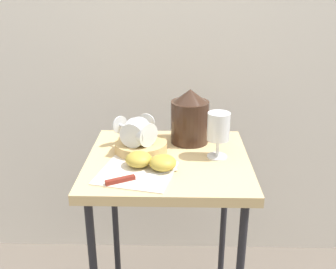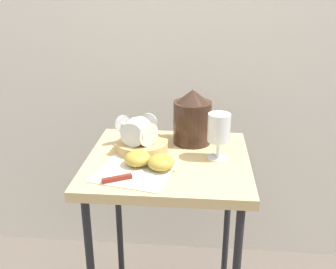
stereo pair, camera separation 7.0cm
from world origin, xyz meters
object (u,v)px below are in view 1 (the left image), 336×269
(basket_tray, at_px, (141,147))
(wine_glass_upright, at_px, (218,129))
(wine_glass_tipped_near, at_px, (136,132))
(wine_glass_tipped_far, at_px, (139,132))
(knife, at_px, (132,178))
(apple_half_right, at_px, (163,163))
(pitcher, at_px, (190,121))
(table, at_px, (168,181))
(apple_half_left, at_px, (139,159))

(basket_tray, relative_size, wine_glass_upright, 1.15)
(basket_tray, bearing_deg, wine_glass_tipped_near, -137.09)
(wine_glass_tipped_far, bearing_deg, knife, -91.94)
(apple_half_right, bearing_deg, wine_glass_tipped_far, 122.37)
(basket_tray, xyz_separation_m, wine_glass_tipped_near, (-0.01, -0.01, 0.06))
(wine_glass_upright, distance_m, wine_glass_tipped_far, 0.25)
(pitcher, bearing_deg, wine_glass_tipped_near, -149.94)
(wine_glass_tipped_far, bearing_deg, basket_tray, 77.89)
(table, distance_m, wine_glass_upright, 0.24)
(pitcher, height_order, wine_glass_tipped_near, pitcher)
(pitcher, bearing_deg, table, -117.78)
(apple_half_left, bearing_deg, basket_tray, 91.61)
(wine_glass_upright, distance_m, apple_half_right, 0.21)
(wine_glass_tipped_far, height_order, knife, wine_glass_tipped_far)
(pitcher, height_order, knife, pitcher)
(table, relative_size, wine_glass_upright, 4.98)
(basket_tray, relative_size, wine_glass_tipped_near, 1.11)
(wine_glass_tipped_near, bearing_deg, table, -19.28)
(basket_tray, bearing_deg, apple_half_right, -60.78)
(table, relative_size, wine_glass_tipped_near, 4.81)
(pitcher, bearing_deg, apple_half_left, -127.97)
(apple_half_left, relative_size, apple_half_right, 1.00)
(basket_tray, bearing_deg, pitcher, 28.83)
(wine_glass_tipped_near, bearing_deg, wine_glass_upright, -5.58)
(wine_glass_upright, height_order, knife, wine_glass_upright)
(pitcher, distance_m, apple_half_right, 0.25)
(apple_half_left, relative_size, knife, 0.40)
(wine_glass_upright, relative_size, apple_half_left, 1.86)
(table, height_order, pitcher, pitcher)
(apple_half_right, bearing_deg, wine_glass_upright, 30.34)
(apple_half_right, distance_m, knife, 0.11)
(pitcher, xyz_separation_m, apple_half_right, (-0.09, -0.22, -0.05))
(apple_half_left, height_order, apple_half_right, same)
(pitcher, bearing_deg, basket_tray, -151.17)
(wine_glass_tipped_near, height_order, apple_half_left, wine_glass_tipped_near)
(wine_glass_upright, xyz_separation_m, knife, (-0.25, -0.16, -0.09))
(wine_glass_tipped_near, xyz_separation_m, apple_half_left, (0.02, -0.10, -0.05))
(pitcher, relative_size, wine_glass_tipped_near, 1.22)
(pitcher, relative_size, apple_half_left, 2.35)
(wine_glass_upright, bearing_deg, apple_half_right, -149.66)
(pitcher, xyz_separation_m, wine_glass_tipped_near, (-0.17, -0.10, -0.00))
(wine_glass_upright, relative_size, wine_glass_tipped_near, 0.97)
(wine_glass_upright, xyz_separation_m, apple_half_left, (-0.24, -0.08, -0.07))
(apple_half_left, bearing_deg, wine_glass_tipped_far, 93.24)
(basket_tray, bearing_deg, wine_glass_tipped_far, -102.11)
(apple_half_left, xyz_separation_m, knife, (-0.01, -0.09, -0.02))
(pitcher, bearing_deg, knife, -120.48)
(wine_glass_tipped_far, distance_m, apple_half_left, 0.11)
(wine_glass_tipped_far, height_order, apple_half_left, wine_glass_tipped_far)
(table, xyz_separation_m, apple_half_left, (-0.09, -0.07, 0.11))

